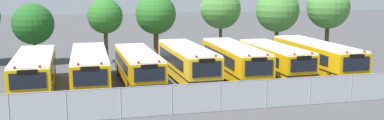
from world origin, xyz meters
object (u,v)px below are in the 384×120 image
at_px(tree_3, 157,15).
at_px(tree_5, 279,9).
at_px(school_bus_1, 90,68).
at_px(school_bus_3, 187,62).
at_px(school_bus_4, 234,60).
at_px(school_bus_2, 138,66).
at_px(traffic_cone, 255,96).
at_px(tree_4, 219,9).
at_px(school_bus_0, 34,71).
at_px(tree_6, 328,7).
at_px(school_bus_6, 316,57).
at_px(tree_1, 34,23).
at_px(tree_2, 105,17).
at_px(school_bus_5, 275,59).

height_order(tree_3, tree_5, tree_5).
distance_m(school_bus_1, school_bus_3, 7.16).
bearing_deg(tree_5, school_bus_4, -128.33).
xyz_separation_m(school_bus_2, traffic_cone, (6.45, -6.63, -1.01)).
bearing_deg(tree_4, school_bus_0, -144.09).
height_order(school_bus_3, tree_6, tree_6).
bearing_deg(school_bus_4, school_bus_3, -2.45).
bearing_deg(school_bus_6, school_bus_1, 1.59).
height_order(tree_1, tree_3, tree_3).
distance_m(school_bus_0, tree_1, 10.85).
relative_size(school_bus_3, tree_1, 1.83).
bearing_deg(school_bus_2, tree_2, -80.83).
xyz_separation_m(school_bus_0, tree_1, (-0.88, 10.55, 2.39)).
height_order(school_bus_2, tree_4, tree_4).
bearing_deg(school_bus_0, tree_5, -155.45).
relative_size(tree_1, tree_2, 0.93).
relative_size(school_bus_6, tree_6, 1.58).
distance_m(school_bus_3, school_bus_4, 3.66).
distance_m(school_bus_0, school_bus_6, 21.63).
bearing_deg(school_bus_2, tree_4, -130.83).
xyz_separation_m(tree_3, tree_5, (13.05, 1.08, 0.31)).
height_order(tree_1, tree_5, tree_5).
bearing_deg(school_bus_0, traffic_cone, 153.64).
bearing_deg(tree_3, school_bus_6, -40.83).
height_order(school_bus_2, school_bus_5, school_bus_5).
bearing_deg(school_bus_3, tree_1, -42.50).
height_order(school_bus_3, tree_5, tree_5).
xyz_separation_m(school_bus_1, traffic_cone, (9.90, -6.32, -1.10)).
relative_size(school_bus_4, tree_4, 1.54).
bearing_deg(school_bus_4, tree_6, -143.94).
bearing_deg(tree_2, school_bus_5, -36.23).
bearing_deg(traffic_cone, school_bus_2, 134.18).
bearing_deg(school_bus_3, school_bus_1, 1.61).
xyz_separation_m(tree_5, tree_6, (4.80, -1.62, 0.29)).
relative_size(school_bus_2, traffic_cone, 16.12).
xyz_separation_m(tree_2, tree_6, (22.71, 0.01, 0.64)).
distance_m(school_bus_5, tree_4, 12.54).
distance_m(school_bus_4, tree_6, 16.99).
bearing_deg(school_bus_6, school_bus_5, -0.15).
relative_size(school_bus_3, tree_6, 1.44).
height_order(tree_4, tree_6, tree_6).
bearing_deg(school_bus_2, tree_5, -147.12).
bearing_deg(tree_6, school_bus_5, -137.57).
height_order(school_bus_4, traffic_cone, school_bus_4).
xyz_separation_m(school_bus_2, school_bus_6, (14.49, 0.11, 0.09)).
bearing_deg(school_bus_5, school_bus_1, 0.74).
xyz_separation_m(tree_3, tree_6, (17.85, -0.55, 0.60)).
height_order(school_bus_2, school_bus_6, school_bus_6).
distance_m(school_bus_1, tree_6, 26.51).
height_order(school_bus_2, tree_5, tree_5).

